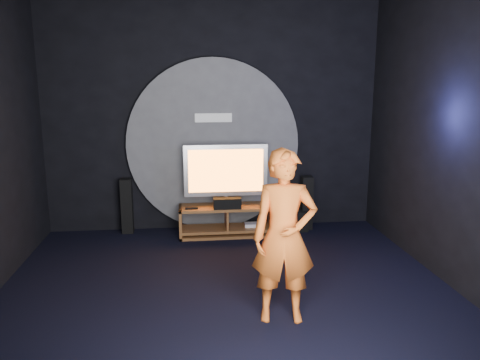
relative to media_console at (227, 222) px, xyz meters
name	(u,v)px	position (x,y,z in m)	size (l,w,h in m)	color
floor	(228,297)	(-0.17, -2.05, -0.19)	(5.00, 5.00, 0.00)	black
back_wall	(213,115)	(-0.17, 0.45, 1.56)	(5.00, 0.04, 3.50)	black
front_wall	(275,192)	(-0.17, -4.55, 1.56)	(5.00, 0.04, 3.50)	black
right_wall	(465,130)	(2.33, -2.05, 1.56)	(0.04, 5.00, 3.50)	black
wall_disc_panel	(213,145)	(-0.17, 0.39, 1.11)	(2.60, 0.11, 2.60)	#515156
media_console	(227,222)	(0.00, 0.00, 0.00)	(1.40, 0.45, 0.45)	brown
tv	(226,172)	(-0.01, 0.07, 0.75)	(1.23, 0.22, 0.90)	#B6B5BD
center_speaker	(227,203)	(-0.01, -0.14, 0.33)	(0.40, 0.15, 0.15)	black
remote	(192,208)	(-0.52, -0.12, 0.27)	(0.18, 0.05, 0.02)	black
tower_speaker_left	(127,206)	(-1.49, 0.30, 0.22)	(0.17, 0.18, 0.83)	black
tower_speaker_right	(306,203)	(1.25, 0.17, 0.22)	(0.17, 0.18, 0.83)	black
subwoofer	(297,220)	(1.10, 0.12, -0.04)	(0.28, 0.28, 0.31)	black
player	(284,237)	(0.32, -2.56, 0.64)	(0.61, 0.40, 1.66)	#D35C1C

